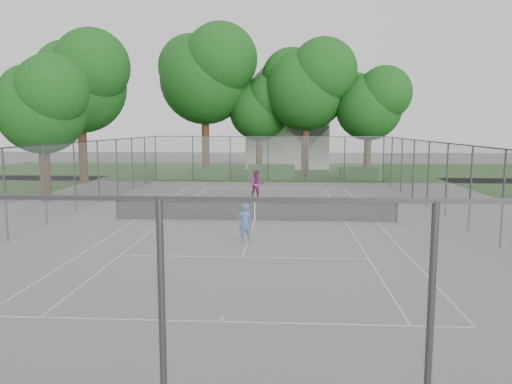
# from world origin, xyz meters

# --- Properties ---
(ground) EXTENTS (120.00, 120.00, 0.00)m
(ground) POSITION_xyz_m (0.00, 0.00, 0.00)
(ground) COLOR #5E5C5A
(ground) RESTS_ON ground
(grass_far) EXTENTS (60.00, 20.00, 0.00)m
(grass_far) POSITION_xyz_m (0.00, 26.00, 0.00)
(grass_far) COLOR #1C4212
(grass_far) RESTS_ON ground
(court_markings) EXTENTS (11.03, 23.83, 0.01)m
(court_markings) POSITION_xyz_m (0.00, 0.00, 0.01)
(court_markings) COLOR beige
(court_markings) RESTS_ON ground
(tennis_net) EXTENTS (12.87, 0.10, 1.10)m
(tennis_net) POSITION_xyz_m (0.00, 0.00, 0.51)
(tennis_net) COLOR black
(tennis_net) RESTS_ON ground
(perimeter_fence) EXTENTS (18.08, 34.08, 3.52)m
(perimeter_fence) POSITION_xyz_m (0.00, 0.00, 1.81)
(perimeter_fence) COLOR #38383D
(perimeter_fence) RESTS_ON ground
(tree_far_left) EXTENTS (9.25, 8.44, 13.29)m
(tree_far_left) POSITION_xyz_m (-5.82, 22.96, 9.14)
(tree_far_left) COLOR #3A2315
(tree_far_left) RESTS_ON ground
(tree_far_midleft) EXTENTS (6.27, 5.72, 9.01)m
(tree_far_midleft) POSITION_xyz_m (-0.96, 23.15, 6.19)
(tree_far_midleft) COLOR #3A2315
(tree_far_midleft) RESTS_ON ground
(tree_far_midright) EXTENTS (8.13, 7.42, 11.68)m
(tree_far_midright) POSITION_xyz_m (3.19, 21.47, 8.03)
(tree_far_midright) COLOR #3A2315
(tree_far_midright) RESTS_ON ground
(tree_far_right) EXTENTS (6.44, 5.88, 9.25)m
(tree_far_right) POSITION_xyz_m (8.44, 20.60, 6.35)
(tree_far_right) COLOR #3A2315
(tree_far_right) RESTS_ON ground
(tree_side_back) EXTENTS (7.86, 7.18, 11.30)m
(tree_side_back) POSITION_xyz_m (-13.87, 14.55, 7.77)
(tree_side_back) COLOR #3A2315
(tree_side_back) RESTS_ON ground
(tree_side_front) EXTENTS (5.71, 5.21, 8.20)m
(tree_side_front) POSITION_xyz_m (-12.23, 5.12, 5.63)
(tree_side_front) COLOR #3A2315
(tree_side_front) RESTS_ON ground
(hedge_left) EXTENTS (3.50, 1.05, 0.88)m
(hedge_left) POSITION_xyz_m (-4.87, 18.52, 0.44)
(hedge_left) COLOR #1B4817
(hedge_left) RESTS_ON ground
(hedge_mid) EXTENTS (3.77, 1.08, 1.18)m
(hedge_mid) POSITION_xyz_m (0.24, 18.34, 0.59)
(hedge_mid) COLOR #1B4817
(hedge_mid) RESTS_ON ground
(hedge_right) EXTENTS (3.33, 1.22, 1.00)m
(hedge_right) POSITION_xyz_m (7.46, 18.17, 0.50)
(hedge_right) COLOR #1B4817
(hedge_right) RESTS_ON ground
(house) EXTENTS (8.30, 6.43, 10.33)m
(house) POSITION_xyz_m (1.54, 30.35, 4.16)
(house) COLOR white
(house) RESTS_ON ground
(girl_player) EXTENTS (0.64, 0.54, 1.48)m
(girl_player) POSITION_xyz_m (-0.09, -4.24, 0.74)
(girl_player) COLOR #2B52A4
(girl_player) RESTS_ON ground
(woman_player) EXTENTS (0.97, 0.82, 1.75)m
(woman_player) POSITION_xyz_m (-0.29, 6.83, 0.87)
(woman_player) COLOR #822B64
(woman_player) RESTS_ON ground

